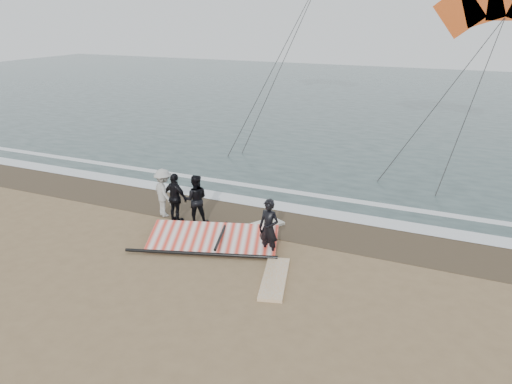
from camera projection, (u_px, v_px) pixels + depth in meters
ground at (203, 276)px, 14.18m from camera, size 120.00×120.00×0.00m
sea at (397, 100)px, 42.46m from camera, size 120.00×54.00×0.02m
wet_sand at (265, 219)px, 18.03m from camera, size 120.00×2.80×0.01m
foam_near at (280, 206)px, 19.22m from camera, size 120.00×0.90×0.01m
foam_far at (295, 192)px, 20.68m from camera, size 120.00×0.45×0.01m
man_main at (269, 228)px, 15.05m from camera, size 0.74×0.56×1.84m
board_white at (275, 278)px, 13.96m from camera, size 1.27×2.43×0.09m
board_cream at (251, 229)px, 17.10m from camera, size 1.78×2.51×0.10m
trio_cluster at (177, 196)px, 17.75m from camera, size 2.60×1.21×1.80m
sail_rig at (213, 239)px, 16.03m from camera, size 4.54×2.95×0.52m
kite_red at (506, 11)px, 24.27m from camera, size 7.73×4.26×10.92m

